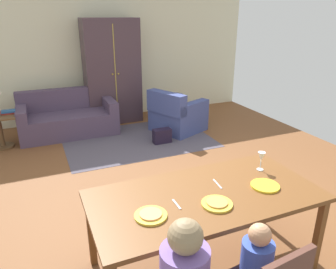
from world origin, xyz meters
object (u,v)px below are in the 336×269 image
book_lower (8,113)px  book_upper (8,111)px  plate_near_man (151,216)px  wine_glass (261,157)px  couch (68,118)px  side_table (0,127)px  dining_table (205,201)px  plate_near_child (217,204)px  armoire (112,72)px  handbag (162,136)px  plate_near_woman (265,186)px  armchair (176,115)px

book_lower → book_upper: 0.03m
plate_near_man → wine_glass: wine_glass is taller
plate_near_man → book_upper: (-1.12, 3.96, -0.15)m
couch → side_table: bearing=-167.4°
dining_table → plate_near_child: (-0.00, -0.18, 0.08)m
side_table → armoire: bearing=17.8°
wine_glass → handbag: 2.83m
plate_near_woman → side_table: size_ratio=0.43×
dining_table → couch: couch is taller
plate_near_child → armoire: bearing=86.1°
plate_near_child → handbag: 3.25m
couch → book_lower: couch is taller
plate_near_man → side_table: plate_near_man is taller
armoire → book_upper: armoire is taller
wine_glass → handbag: size_ratio=0.58×
plate_near_man → plate_near_woman: size_ratio=1.00×
dining_table → plate_near_woman: plate_near_woman is taller
handbag → armchair: bearing=43.7°
plate_near_woman → book_upper: plate_near_woman is taller
armoire → armchair: bearing=-49.3°
wine_glass → handbag: wine_glass is taller
dining_table → couch: (-0.68, 4.07, -0.39)m
plate_near_man → plate_near_woman: 1.08m
book_upper → handbag: book_upper is taller
dining_table → plate_near_man: plate_near_man is taller
plate_near_woman → armoire: (-0.22, 4.60, 0.28)m
plate_near_woman → side_table: (-2.37, 3.91, -0.39)m
side_table → handbag: side_table is taller
plate_near_man → armchair: 3.98m
book_lower → handbag: size_ratio=0.69×
wine_glass → book_upper: wine_glass is taller
book_lower → book_upper: book_upper is taller
plate_near_man → handbag: bearing=66.5°
side_table → book_lower: book_lower is taller
plate_near_child → plate_near_man: bearing=173.6°
armoire → book_lower: size_ratio=9.55×
armchair → book_upper: 2.99m
wine_glass → couch: bearing=109.6°
dining_table → side_table: 4.24m
armoire → book_lower: (-2.00, -0.66, -0.46)m
armchair → wine_glass: bearing=-100.2°
armoire → plate_near_child: bearing=-93.9°
plate_near_woman → handbag: plate_near_woman is taller
handbag → plate_near_child: bearing=-104.2°
side_table → handbag: 2.78m
plate_near_man → handbag: plate_near_man is taller
book_lower → side_table: bearing=-167.4°
side_table → couch: bearing=12.6°
plate_near_child → wine_glass: 0.80m
plate_near_child → wine_glass: bearing=27.1°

